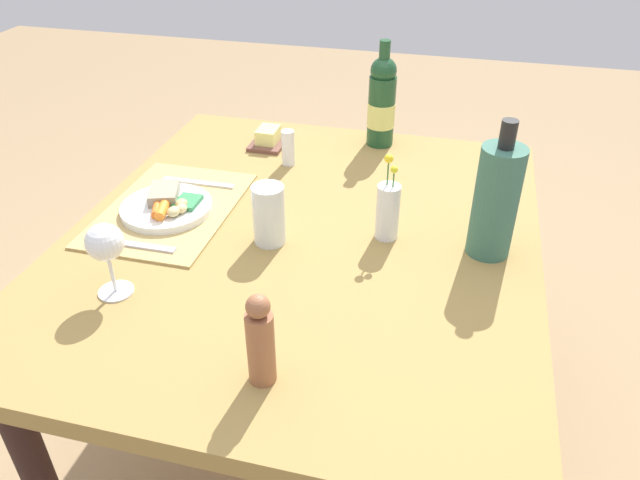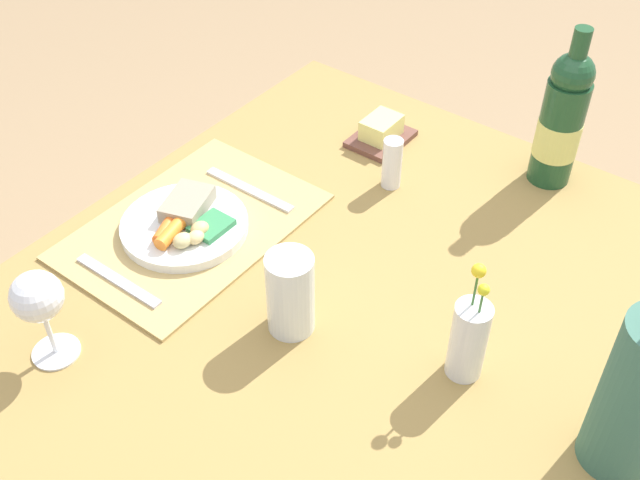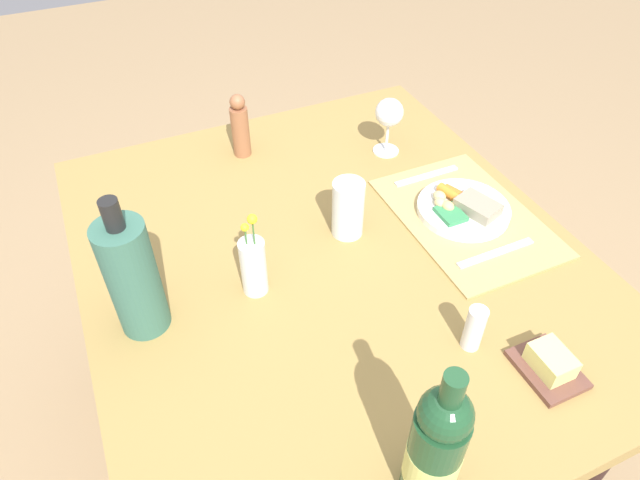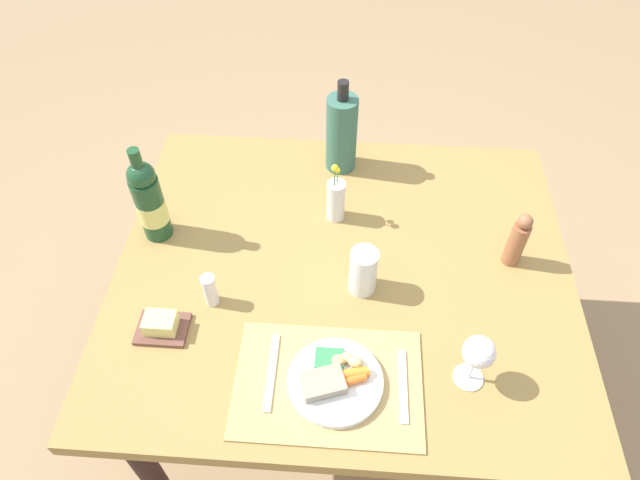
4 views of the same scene
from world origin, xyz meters
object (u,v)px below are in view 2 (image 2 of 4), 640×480
(salt_shaker, at_px, (392,163))
(wine_glass, at_px, (38,299))
(dining_table, at_px, (343,357))
(butter_dish, at_px, (381,132))
(water_tumbler, at_px, (290,298))
(cooler_bottle, at_px, (639,395))
(dinner_plate, at_px, (185,223))
(knife, at_px, (118,280))
(flower_vase, at_px, (469,339))
(fork, at_px, (249,189))
(wine_bottle, at_px, (561,120))

(salt_shaker, relative_size, wine_glass, 0.63)
(dining_table, height_order, salt_shaker, salt_shaker)
(butter_dish, xyz_separation_m, water_tumbler, (0.51, 0.17, 0.04))
(cooler_bottle, relative_size, water_tumbler, 2.21)
(dinner_plate, xyz_separation_m, knife, (0.16, 0.00, -0.01))
(flower_vase, bearing_deg, fork, -103.39)
(dinner_plate, relative_size, knife, 1.21)
(cooler_bottle, distance_m, water_tumbler, 0.50)
(fork, bearing_deg, wine_glass, 2.21)
(dining_table, relative_size, dinner_plate, 5.60)
(water_tumbler, bearing_deg, wine_bottle, 165.24)
(butter_dish, height_order, wine_glass, wine_glass)
(dinner_plate, xyz_separation_m, water_tumbler, (0.06, 0.29, 0.04))
(flower_vase, xyz_separation_m, wine_glass, (0.35, -0.51, 0.05))
(dining_table, distance_m, wine_glass, 0.49)
(fork, xyz_separation_m, flower_vase, (0.13, 0.53, 0.06))
(cooler_bottle, distance_m, wine_bottle, 0.62)
(dining_table, relative_size, water_tumbler, 8.86)
(knife, distance_m, wine_bottle, 0.84)
(dining_table, bearing_deg, water_tumbler, -51.29)
(dinner_plate, bearing_deg, fork, 174.12)
(flower_vase, distance_m, cooler_bottle, 0.24)
(knife, bearing_deg, fork, 177.09)
(cooler_bottle, bearing_deg, flower_vase, -91.17)
(salt_shaker, xyz_separation_m, water_tumbler, (0.40, 0.07, 0.01))
(fork, height_order, butter_dish, butter_dish)
(salt_shaker, xyz_separation_m, cooler_bottle, (0.31, 0.57, 0.08))
(dinner_plate, bearing_deg, knife, 0.71)
(butter_dish, distance_m, wine_bottle, 0.36)
(fork, bearing_deg, flower_vase, 76.17)
(fork, distance_m, wine_bottle, 0.59)
(dining_table, relative_size, wine_bottle, 4.04)
(fork, xyz_separation_m, salt_shaker, (-0.18, 0.20, 0.04))
(knife, height_order, butter_dish, butter_dish)
(salt_shaker, bearing_deg, dining_table, 21.91)
(salt_shaker, height_order, water_tumbler, water_tumbler)
(knife, bearing_deg, water_tumbler, 109.48)
(knife, bearing_deg, butter_dish, 168.77)
(wine_glass, bearing_deg, fork, -177.34)
(wine_bottle, relative_size, wine_glass, 1.93)
(salt_shaker, distance_m, wine_glass, 0.68)
(salt_shaker, distance_m, water_tumbler, 0.40)
(dining_table, distance_m, salt_shaker, 0.39)
(flower_vase, relative_size, wine_glass, 1.29)
(fork, distance_m, water_tumbler, 0.35)
(flower_vase, xyz_separation_m, cooler_bottle, (0.00, 0.23, 0.06))
(flower_vase, relative_size, cooler_bottle, 0.66)
(dining_table, xyz_separation_m, water_tumbler, (0.05, -0.06, 0.15))
(salt_shaker, height_order, butter_dish, salt_shaker)
(flower_vase, height_order, water_tumbler, flower_vase)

